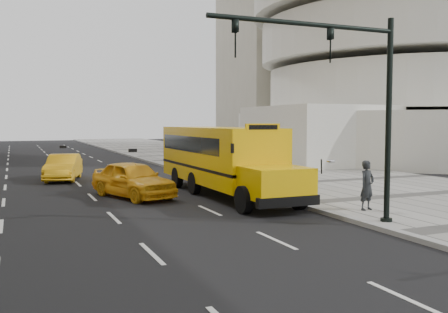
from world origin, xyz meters
name	(u,v)px	position (x,y,z in m)	size (l,w,h in m)	color
ground	(115,196)	(0.00, 0.00, 0.00)	(140.00, 140.00, 0.00)	black
sidewalk_museum	(341,181)	(12.00, 0.00, 0.07)	(12.00, 140.00, 0.15)	gray
curb_museum	(239,187)	(6.00, 0.00, 0.07)	(0.30, 140.00, 0.15)	gray
guggenheim	(375,17)	(29.37, 18.51, 13.58)	(33.20, 42.20, 35.00)	white
school_bus	(220,155)	(4.50, -1.19, 1.76)	(2.96, 11.56, 3.19)	#E8B106
taxi_near	(133,179)	(0.63, -0.76, 0.79)	(1.86, 4.62, 1.57)	yellow
taxi_far	(63,167)	(-1.53, 7.08, 0.72)	(1.53, 4.38, 1.44)	yellow
pedestrian	(367,185)	(7.33, -7.84, 1.02)	(0.64, 0.42, 1.75)	black
traffic_signal	(352,93)	(5.19, -9.69, 4.09)	(6.18, 0.36, 6.40)	black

